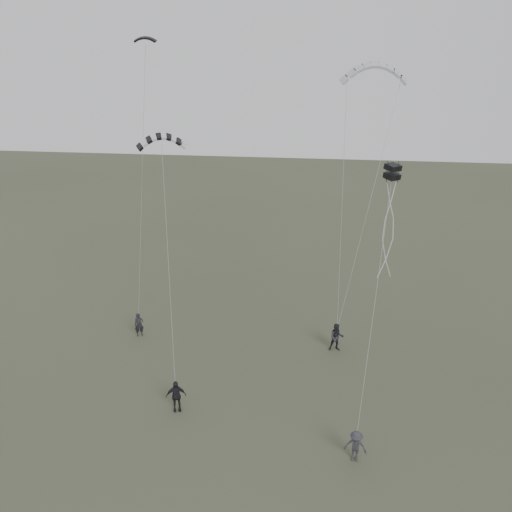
# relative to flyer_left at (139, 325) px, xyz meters

# --- Properties ---
(ground) EXTENTS (140.00, 140.00, 0.00)m
(ground) POSITION_rel_flyer_left_xyz_m (7.67, -7.33, -0.85)
(ground) COLOR #38402B
(ground) RESTS_ON ground
(flyer_left) EXTENTS (0.74, 0.63, 1.70)m
(flyer_left) POSITION_rel_flyer_left_xyz_m (0.00, 0.00, 0.00)
(flyer_left) COLOR black
(flyer_left) RESTS_ON ground
(flyer_right) EXTENTS (1.02, 0.84, 1.93)m
(flyer_right) POSITION_rel_flyer_left_xyz_m (13.45, -0.10, 0.11)
(flyer_right) COLOR #232328
(flyer_right) RESTS_ON ground
(flyer_center) EXTENTS (1.18, 0.75, 1.87)m
(flyer_center) POSITION_rel_flyer_left_xyz_m (4.65, -7.20, 0.08)
(flyer_center) COLOR black
(flyer_center) RESTS_ON ground
(flyer_far) EXTENTS (1.18, 0.80, 1.69)m
(flyer_far) POSITION_rel_flyer_left_xyz_m (14.16, -9.65, -0.00)
(flyer_far) COLOR #2D2D33
(flyer_far) RESTS_ON ground
(kite_dark_small) EXTENTS (1.38, 0.69, 0.55)m
(kite_dark_small) POSITION_rel_flyer_left_xyz_m (1.02, 2.89, 18.17)
(kite_dark_small) COLOR black
(kite_dark_small) RESTS_ON flyer_left
(kite_pale_large) EXTENTS (4.25, 1.44, 1.91)m
(kite_pale_large) POSITION_rel_flyer_left_xyz_m (14.98, 5.94, 16.61)
(kite_pale_large) COLOR #B2B4B7
(kite_pale_large) RESTS_ON flyer_right
(kite_striped) EXTENTS (2.82, 1.83, 1.22)m
(kite_striped) POSITION_rel_flyer_left_xyz_m (3.09, -1.72, 13.12)
(kite_striped) COLOR black
(kite_striped) RESTS_ON flyer_center
(kite_box) EXTENTS (0.93, 0.94, 0.78)m
(kite_box) POSITION_rel_flyer_left_xyz_m (15.36, -3.81, 11.99)
(kite_box) COLOR black
(kite_box) RESTS_ON flyer_far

